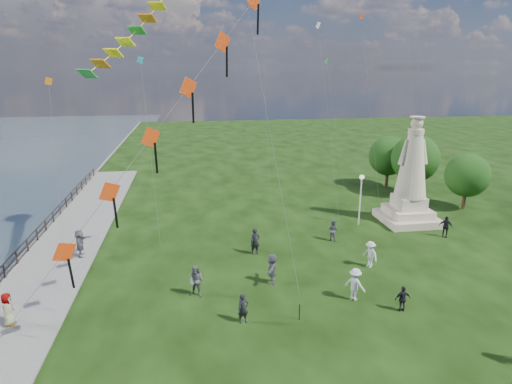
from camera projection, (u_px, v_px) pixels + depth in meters
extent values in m
cube|color=slate|center=(3.00, 282.00, 26.31)|extent=(0.30, 160.00, 0.60)
cube|color=slate|center=(34.00, 292.00, 24.70)|extent=(5.00, 60.00, 0.10)
cylinder|color=black|center=(4.00, 272.00, 26.14)|extent=(0.11, 0.11, 1.00)
cylinder|color=black|center=(17.00, 258.00, 28.04)|extent=(0.11, 0.11, 1.00)
cylinder|color=black|center=(28.00, 246.00, 29.94)|extent=(0.11, 0.11, 1.00)
cylinder|color=black|center=(37.00, 235.00, 31.83)|extent=(0.11, 0.11, 1.00)
cylinder|color=black|center=(46.00, 226.00, 33.73)|extent=(0.11, 0.11, 1.00)
cylinder|color=black|center=(53.00, 217.00, 35.63)|extent=(0.11, 0.11, 1.00)
cylinder|color=black|center=(60.00, 210.00, 37.53)|extent=(0.11, 0.11, 1.00)
cylinder|color=black|center=(66.00, 203.00, 39.43)|extent=(0.11, 0.11, 1.00)
cylinder|color=black|center=(72.00, 197.00, 41.32)|extent=(0.11, 0.11, 1.00)
cylinder|color=black|center=(77.00, 191.00, 43.22)|extent=(0.11, 0.11, 1.00)
cylinder|color=black|center=(82.00, 186.00, 45.12)|extent=(0.11, 0.11, 1.00)
cylinder|color=black|center=(86.00, 181.00, 47.02)|extent=(0.11, 0.11, 1.00)
cylinder|color=black|center=(90.00, 177.00, 48.92)|extent=(0.11, 0.11, 1.00)
cylinder|color=black|center=(94.00, 173.00, 50.82)|extent=(0.11, 0.11, 1.00)
cube|color=black|center=(3.00, 265.00, 26.01)|extent=(0.06, 52.00, 0.06)
cube|color=black|center=(4.00, 271.00, 26.13)|extent=(0.06, 52.00, 0.06)
cube|color=#C5AD95|center=(407.00, 218.00, 36.03)|extent=(4.34, 4.34, 0.62)
cube|color=#C5AD95|center=(408.00, 211.00, 35.86)|extent=(3.31, 3.31, 0.62)
cube|color=#C5AD95|center=(409.00, 202.00, 35.63)|extent=(2.27, 2.27, 1.03)
cylinder|color=#C5AD95|center=(416.00, 131.00, 33.99)|extent=(1.24, 1.24, 0.41)
sphere|color=#C5AD95|center=(417.00, 123.00, 33.81)|extent=(0.95, 0.95, 0.95)
cylinder|color=#C5AD95|center=(418.00, 117.00, 33.67)|extent=(1.13, 1.13, 0.10)
cylinder|color=silver|center=(360.00, 202.00, 34.88)|extent=(0.12, 0.12, 3.94)
sphere|color=white|center=(362.00, 177.00, 34.30)|extent=(0.39, 0.39, 0.39)
cylinder|color=#382314|center=(412.00, 184.00, 43.32)|extent=(0.36, 0.36, 2.35)
sphere|color=#11370F|center=(415.00, 158.00, 42.58)|extent=(4.69, 4.69, 4.69)
cylinder|color=#382314|center=(464.00, 199.00, 39.16)|extent=(0.36, 0.36, 1.96)
sphere|color=#11370F|center=(467.00, 175.00, 38.54)|extent=(3.92, 3.92, 3.92)
cylinder|color=#382314|center=(387.00, 177.00, 46.49)|extent=(0.36, 0.36, 2.10)
sphere|color=#11370F|center=(389.00, 156.00, 45.83)|extent=(4.20, 4.20, 4.20)
imported|color=black|center=(243.00, 309.00, 21.62)|extent=(0.65, 0.50, 1.58)
imported|color=#595960|center=(196.00, 281.00, 24.07)|extent=(1.07, 0.89, 1.89)
imported|color=silver|center=(355.00, 284.00, 23.73)|extent=(1.29, 1.32, 1.88)
imported|color=black|center=(403.00, 299.00, 22.65)|extent=(0.87, 0.47, 1.46)
imported|color=#595960|center=(80.00, 244.00, 29.04)|extent=(0.99, 1.88, 1.93)
imported|color=black|center=(255.00, 242.00, 29.59)|extent=(0.74, 0.54, 1.87)
imported|color=#595960|center=(333.00, 230.00, 32.02)|extent=(0.91, 0.89, 1.62)
imported|color=silver|center=(370.00, 254.00, 27.69)|extent=(1.04, 1.29, 1.77)
imported|color=black|center=(445.00, 227.00, 32.63)|extent=(1.11, 0.95, 1.69)
imported|color=#595960|center=(8.00, 311.00, 21.26)|extent=(0.54, 0.86, 1.74)
imported|color=#595960|center=(272.00, 269.00, 25.57)|extent=(1.12, 1.88, 1.90)
cube|color=#F13F0E|center=(64.00, 252.00, 17.70)|extent=(0.87, 0.64, 1.03)
cube|color=black|center=(71.00, 274.00, 17.89)|extent=(0.10, 0.28, 1.48)
cube|color=#F13F0E|center=(110.00, 192.00, 18.58)|extent=(0.87, 0.64, 1.03)
cube|color=black|center=(116.00, 213.00, 18.78)|extent=(0.10, 0.28, 1.48)
cube|color=#F13F0E|center=(151.00, 137.00, 19.47)|extent=(0.87, 0.64, 1.03)
cube|color=black|center=(156.00, 158.00, 19.67)|extent=(0.10, 0.28, 1.48)
cube|color=#F13F0E|center=(188.00, 88.00, 20.36)|extent=(0.87, 0.64, 1.03)
cube|color=black|center=(193.00, 108.00, 20.56)|extent=(0.10, 0.28, 1.48)
cube|color=#F13F0E|center=(223.00, 42.00, 21.25)|extent=(0.87, 0.64, 1.03)
cube|color=black|center=(227.00, 62.00, 21.45)|extent=(0.10, 0.28, 1.48)
cube|color=#F13F0E|center=(254.00, 0.00, 22.14)|extent=(0.87, 0.64, 1.03)
cube|color=black|center=(258.00, 20.00, 22.34)|extent=(0.10, 0.28, 1.48)
cylinder|color=black|center=(300.00, 312.00, 21.94)|extent=(0.06, 0.06, 0.90)
cube|color=#F8FF15|center=(157.00, 6.00, 16.10)|extent=(0.68, 0.69, 0.24)
cube|color=orange|center=(147.00, 18.00, 15.75)|extent=(0.67, 0.69, 0.26)
cube|color=green|center=(137.00, 30.00, 15.39)|extent=(0.66, 0.69, 0.27)
cube|color=#F8FF15|center=(125.00, 42.00, 15.02)|extent=(0.65, 0.68, 0.28)
cube|color=#F8FF15|center=(113.00, 53.00, 14.65)|extent=(0.63, 0.68, 0.29)
cube|color=orange|center=(101.00, 64.00, 14.28)|extent=(0.61, 0.67, 0.30)
cube|color=green|center=(87.00, 74.00, 13.90)|extent=(0.60, 0.66, 0.31)
cube|color=teal|center=(140.00, 60.00, 32.47)|extent=(0.51, 0.39, 0.57)
cylinder|color=#595959|center=(150.00, 150.00, 31.99)|extent=(1.02, 5.02, 13.03)
cube|color=silver|center=(318.00, 25.00, 35.10)|extent=(0.51, 0.39, 0.57)
cylinder|color=#595959|center=(329.00, 125.00, 35.02)|extent=(1.02, 5.02, 15.82)
cube|color=#F13F0E|center=(361.00, 16.00, 38.81)|extent=(0.51, 0.39, 0.57)
cylinder|color=#595959|center=(371.00, 113.00, 38.88)|extent=(1.02, 5.02, 16.93)
cube|color=green|center=(326.00, 61.00, 44.15)|extent=(0.51, 0.39, 0.57)
cylinder|color=#595959|center=(336.00, 128.00, 43.69)|extent=(1.02, 5.02, 13.14)
cube|color=orange|center=(49.00, 81.00, 30.95)|extent=(0.51, 0.39, 0.57)
cylinder|color=#595959|center=(56.00, 166.00, 30.26)|extent=(1.02, 5.02, 11.53)
cylinder|color=#595959|center=(261.00, 22.00, 38.64)|extent=(1.02, 5.02, 32.95)
cylinder|color=#595959|center=(413.00, 104.00, 36.43)|extent=(1.02, 5.02, 19.03)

